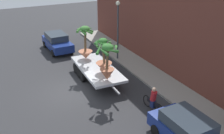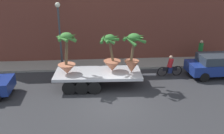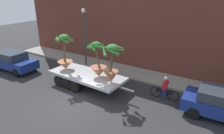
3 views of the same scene
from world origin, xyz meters
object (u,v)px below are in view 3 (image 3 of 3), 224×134
at_px(cyclist, 165,89).
at_px(parked_car, 224,104).
at_px(potted_palm_front, 65,55).
at_px(potted_palm_middle, 112,65).
at_px(flatbed_trailer, 84,76).
at_px(street_lamp, 84,30).
at_px(trailing_car, 13,61).
at_px(potted_palm_rear, 98,63).

xyz_separation_m(cyclist, parked_car, (3.29, -0.27, 0.16)).
relative_size(potted_palm_front, parked_car, 0.60).
distance_m(potted_palm_middle, potted_palm_front, 4.01).
distance_m(potted_palm_middle, cyclist, 3.63).
height_order(flatbed_trailer, street_lamp, street_lamp).
bearing_deg(street_lamp, potted_palm_front, -76.46).
distance_m(flatbed_trailer, street_lamp, 4.57).
height_order(flatbed_trailer, trailing_car, trailing_car).
bearing_deg(potted_palm_middle, flatbed_trailer, 175.18).
height_order(cyclist, parked_car, parked_car).
bearing_deg(parked_car, potted_palm_rear, -172.98).
height_order(potted_palm_middle, street_lamp, street_lamp).
xyz_separation_m(potted_palm_front, cyclist, (6.95, 1.45, -1.41)).
xyz_separation_m(flatbed_trailer, potted_palm_front, (-1.61, -0.12, 1.32)).
height_order(potted_palm_front, street_lamp, street_lamp).
xyz_separation_m(parked_car, street_lamp, (-11.00, 1.96, 2.40)).
bearing_deg(cyclist, potted_palm_front, -168.23).
bearing_deg(potted_palm_front, street_lamp, 103.54).
relative_size(trailing_car, street_lamp, 0.88).
height_order(flatbed_trailer, potted_palm_front, potted_palm_front).
relative_size(potted_palm_middle, trailing_car, 0.59).
xyz_separation_m(potted_palm_middle, parked_car, (6.23, 1.26, -1.31)).
bearing_deg(potted_palm_middle, trailing_car, -175.76).
bearing_deg(parked_car, flatbed_trailer, -173.00).
bearing_deg(flatbed_trailer, street_lamp, 128.03).
bearing_deg(flatbed_trailer, potted_palm_middle, -4.82).
relative_size(cyclist, parked_car, 0.43).
xyz_separation_m(potted_palm_rear, cyclist, (4.23, 1.19, -1.23)).
bearing_deg(trailing_car, street_lamp, 40.42).
bearing_deg(cyclist, parked_car, -4.68).
xyz_separation_m(potted_palm_rear, parked_car, (7.52, 0.93, -1.07)).
height_order(potted_palm_rear, parked_car, potted_palm_rear).
bearing_deg(potted_palm_rear, flatbed_trailer, -173.11).
relative_size(flatbed_trailer, potted_palm_rear, 2.72).
distance_m(potted_palm_front, parked_car, 10.38).
bearing_deg(cyclist, flatbed_trailer, -166.03).
bearing_deg(flatbed_trailer, trailing_car, -172.66).
distance_m(cyclist, parked_car, 3.30).
bearing_deg(potted_palm_rear, parked_car, 7.02).
relative_size(potted_palm_middle, street_lamp, 0.51).
bearing_deg(potted_palm_rear, potted_palm_middle, -14.66).
relative_size(potted_palm_middle, parked_car, 0.58).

